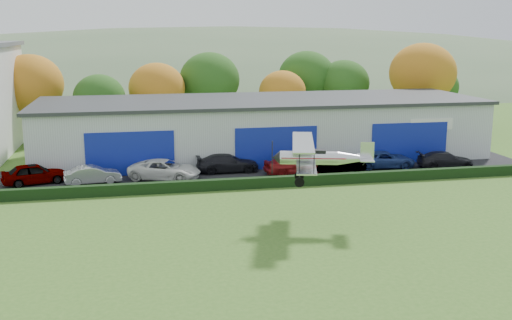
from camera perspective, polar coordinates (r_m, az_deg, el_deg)
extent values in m
plane|color=#39641F|center=(29.61, 2.38, -10.70)|extent=(300.00, 300.00, 0.00)
cube|color=black|center=(49.78, -0.08, -1.19)|extent=(48.00, 9.00, 0.05)
cube|color=black|center=(45.13, 1.14, -2.10)|extent=(46.00, 0.60, 0.80)
cube|color=#B2B7BC|center=(56.42, 0.50, 2.95)|extent=(40.00, 12.00, 5.00)
cube|color=#2D3033|center=(56.06, 0.50, 5.63)|extent=(40.60, 12.60, 0.30)
cube|color=#122098|center=(49.38, -11.75, 0.55)|extent=(7.00, 0.12, 3.60)
cube|color=#122098|center=(50.73, 1.92, 1.11)|extent=(7.00, 0.12, 3.60)
cube|color=#122098|center=(54.75, 14.24, 1.55)|extent=(7.00, 0.12, 3.60)
cylinder|color=#3D2614|center=(68.00, -20.22, 2.99)|extent=(0.36, 0.36, 3.15)
ellipsoid|color=#9D6713|center=(67.49, -20.50, 6.72)|extent=(6.84, 6.84, 6.16)
cylinder|color=#3D2614|center=(65.37, -14.38, 2.70)|extent=(0.36, 0.36, 2.45)
ellipsoid|color=#1E4C14|center=(64.91, -14.54, 5.72)|extent=(5.32, 5.32, 4.79)
cylinder|color=#3D2614|center=(67.28, -9.20, 3.34)|extent=(0.36, 0.36, 2.80)
ellipsoid|color=#9D6713|center=(66.80, -9.31, 6.70)|extent=(6.08, 6.08, 5.47)
cylinder|color=#3D2614|center=(69.72, -4.33, 3.91)|extent=(0.36, 0.36, 3.15)
ellipsoid|color=#1E4C14|center=(69.23, -4.39, 7.56)|extent=(6.84, 6.84, 6.16)
cylinder|color=#3D2614|center=(69.29, 2.47, 3.59)|extent=(0.36, 0.36, 2.45)
ellipsoid|color=#9D6713|center=(68.86, 2.50, 6.44)|extent=(5.32, 5.32, 4.79)
cylinder|color=#3D2614|center=(73.47, 8.17, 4.10)|extent=(0.36, 0.36, 2.80)
ellipsoid|color=#1E4C14|center=(73.03, 8.27, 7.18)|extent=(6.08, 6.08, 5.47)
cylinder|color=#3D2614|center=(72.92, 15.19, 4.02)|extent=(0.36, 0.36, 3.50)
ellipsoid|color=#9D6713|center=(72.42, 15.41, 7.90)|extent=(7.60, 7.60, 6.84)
cylinder|color=#3D2614|center=(78.34, 16.49, 4.09)|extent=(0.36, 0.36, 2.45)
ellipsoid|color=#1E4C14|center=(77.96, 16.64, 6.61)|extent=(5.32, 5.32, 4.79)
cylinder|color=#3D2614|center=(74.10, 4.73, 4.39)|extent=(0.36, 0.36, 3.15)
ellipsoid|color=#1E4C14|center=(73.64, 4.80, 7.82)|extent=(6.84, 6.84, 6.16)
ellipsoid|color=#4C6642|center=(170.72, -2.45, 3.04)|extent=(320.00, 196.00, 56.00)
ellipsoid|color=#4C6642|center=(193.68, 18.53, 5.14)|extent=(240.00, 126.00, 36.00)
imported|color=gray|center=(48.87, -20.16, -1.21)|extent=(5.02, 3.16, 1.59)
imported|color=silver|center=(47.60, -15.12, -1.35)|extent=(4.39, 2.11, 1.39)
imported|color=silver|center=(47.79, -8.58, -0.91)|extent=(6.14, 4.51, 1.55)
imported|color=black|center=(49.83, -2.71, -0.28)|extent=(5.16, 2.10, 1.50)
imported|color=maroon|center=(49.15, 3.60, -0.37)|extent=(5.04, 2.45, 1.66)
imported|color=gray|center=(50.01, 7.93, -0.37)|extent=(4.65, 2.88, 1.45)
imported|color=navy|center=(52.52, 12.09, 0.05)|extent=(5.24, 2.83, 1.40)
imported|color=black|center=(53.83, 17.39, 0.03)|extent=(4.90, 2.53, 1.36)
cylinder|color=silver|center=(36.36, 4.99, 0.21)|extent=(3.54, 1.68, 0.82)
cone|color=silver|center=(36.54, 9.27, 0.15)|extent=(2.14, 1.31, 0.82)
cone|color=black|center=(36.36, 1.92, 0.25)|extent=(0.65, 0.91, 0.82)
cube|color=#AE0D18|center=(36.36, 5.42, 0.27)|extent=(3.90, 1.80, 0.05)
cube|color=black|center=(36.30, 5.72, 0.79)|extent=(1.19, 0.81, 0.23)
cube|color=silver|center=(36.41, 4.70, -0.21)|extent=(2.79, 6.61, 0.09)
cube|color=silver|center=(36.17, 4.45, 1.69)|extent=(2.97, 6.98, 0.09)
cylinder|color=black|center=(33.97, 4.11, -0.03)|extent=(0.07, 0.07, 1.18)
cylinder|color=black|center=(33.99, 5.49, -0.05)|extent=(0.07, 0.07, 1.18)
cylinder|color=black|center=(38.60, 4.04, 1.44)|extent=(0.07, 0.07, 1.18)
cylinder|color=black|center=(38.62, 5.25, 1.42)|extent=(0.07, 0.07, 1.18)
cylinder|color=black|center=(35.92, 4.45, 1.10)|extent=(0.10, 0.20, 0.68)
cylinder|color=black|center=(36.54, 4.43, 1.29)|extent=(0.10, 0.20, 0.68)
cylinder|color=black|center=(36.14, 4.12, -1.11)|extent=(0.23, 0.63, 1.11)
cylinder|color=black|center=(36.89, 4.11, -0.83)|extent=(0.23, 0.63, 1.11)
cylinder|color=black|center=(36.64, 4.10, -1.80)|extent=(0.51, 1.68, 0.06)
cylinder|color=black|center=(35.85, 4.12, -2.11)|extent=(0.59, 0.27, 0.58)
cylinder|color=black|center=(37.44, 4.09, -1.50)|extent=(0.59, 0.27, 0.58)
cylinder|color=black|center=(36.66, 10.24, -0.21)|extent=(0.34, 0.14, 0.38)
cube|color=silver|center=(36.60, 10.26, 0.21)|extent=(1.40, 2.49, 0.05)
cube|color=silver|center=(36.52, 10.43, 0.90)|extent=(0.80, 0.26, 1.00)
cube|color=black|center=(36.37, 1.53, 0.25)|extent=(0.08, 0.12, 2.00)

